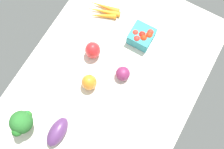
% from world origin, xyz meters
% --- Properties ---
extents(tablecloth, '(1.04, 0.76, 0.02)m').
position_xyz_m(tablecloth, '(0.00, 0.00, 0.01)').
color(tablecloth, silver).
rests_on(tablecloth, ground).
extents(carrot_bunch, '(0.12, 0.17, 0.03)m').
position_xyz_m(carrot_bunch, '(-0.26, -0.20, 0.03)').
color(carrot_bunch, orange).
rests_on(carrot_bunch, tablecloth).
extents(broccoli_head, '(0.11, 0.09, 0.13)m').
position_xyz_m(broccoli_head, '(0.37, -0.21, 0.10)').
color(broccoli_head, '#A6C373').
rests_on(broccoli_head, tablecloth).
extents(eggplant, '(0.13, 0.07, 0.07)m').
position_xyz_m(eggplant, '(0.33, -0.07, 0.05)').
color(eggplant, '#542E62').
rests_on(eggplant, tablecloth).
extents(berry_basket, '(0.10, 0.10, 0.08)m').
position_xyz_m(berry_basket, '(-0.22, 0.03, 0.06)').
color(berry_basket, teal).
rests_on(berry_basket, tablecloth).
extents(red_onion_near_basket, '(0.06, 0.06, 0.06)m').
position_xyz_m(red_onion_near_basket, '(-0.02, 0.04, 0.05)').
color(red_onion_near_basket, '#792550').
rests_on(red_onion_near_basket, tablecloth).
extents(bell_pepper_red, '(0.08, 0.08, 0.10)m').
position_xyz_m(bell_pepper_red, '(-0.05, -0.13, 0.07)').
color(bell_pepper_red, red).
rests_on(bell_pepper_red, tablecloth).
extents(bell_pepper_orange, '(0.08, 0.08, 0.09)m').
position_xyz_m(bell_pepper_orange, '(0.09, -0.06, 0.06)').
color(bell_pepper_orange, orange).
rests_on(bell_pepper_orange, tablecloth).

